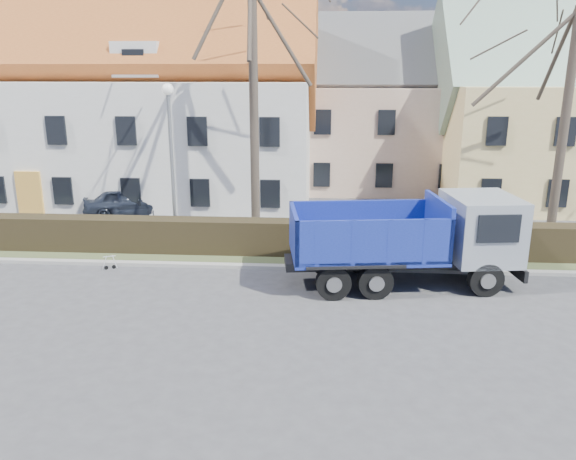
# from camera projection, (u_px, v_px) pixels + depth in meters

# --- Properties ---
(ground) EXTENTS (120.00, 120.00, 0.00)m
(ground) POSITION_uv_depth(u_px,v_px,m) (290.00, 326.00, 15.33)
(ground) COLOR #3D3D3F
(curb_far) EXTENTS (80.00, 0.30, 0.12)m
(curb_far) POSITION_uv_depth(u_px,v_px,m) (299.00, 267.00, 19.72)
(curb_far) COLOR gray
(curb_far) RESTS_ON ground
(grass_strip) EXTENTS (80.00, 3.00, 0.10)m
(grass_strip) POSITION_uv_depth(u_px,v_px,m) (301.00, 253.00, 21.26)
(grass_strip) COLOR #404C2A
(grass_strip) RESTS_ON ground
(hedge) EXTENTS (60.00, 0.90, 1.30)m
(hedge) POSITION_uv_depth(u_px,v_px,m) (301.00, 240.00, 20.90)
(hedge) COLOR black
(hedge) RESTS_ON ground
(building_white) EXTENTS (26.80, 10.80, 9.50)m
(building_white) POSITION_uv_depth(u_px,v_px,m) (69.00, 108.00, 30.22)
(building_white) COLOR silver
(building_white) RESTS_ON ground
(building_pink) EXTENTS (10.80, 8.80, 8.00)m
(building_pink) POSITION_uv_depth(u_px,v_px,m) (380.00, 118.00, 33.15)
(building_pink) COLOR tan
(building_pink) RESTS_ON ground
(tree_1) EXTENTS (9.20, 9.20, 12.65)m
(tree_1) POSITION_uv_depth(u_px,v_px,m) (253.00, 81.00, 21.87)
(tree_1) COLOR #382F26
(tree_1) RESTS_ON ground
(tree_2) EXTENTS (8.00, 8.00, 11.00)m
(tree_2) POSITION_uv_depth(u_px,v_px,m) (567.00, 104.00, 21.31)
(tree_2) COLOR #382F26
(tree_2) RESTS_ON ground
(dump_truck) EXTENTS (7.83, 3.75, 3.01)m
(dump_truck) POSITION_uv_depth(u_px,v_px,m) (396.00, 240.00, 17.94)
(dump_truck) COLOR navy
(dump_truck) RESTS_ON ground
(streetlight) EXTENTS (0.50, 0.50, 6.35)m
(streetlight) POSITION_uv_depth(u_px,v_px,m) (172.00, 167.00, 21.50)
(streetlight) COLOR gray
(streetlight) RESTS_ON ground
(cart_frame) EXTENTS (0.69, 0.56, 0.55)m
(cart_frame) POSITION_uv_depth(u_px,v_px,m) (104.00, 262.00, 19.58)
(cart_frame) COLOR silver
(cart_frame) RESTS_ON ground
(parked_car_a) EXTENTS (4.48, 2.73, 1.43)m
(parked_car_a) POSITION_uv_depth(u_px,v_px,m) (130.00, 201.00, 26.70)
(parked_car_a) COLOR #202532
(parked_car_a) RESTS_ON ground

